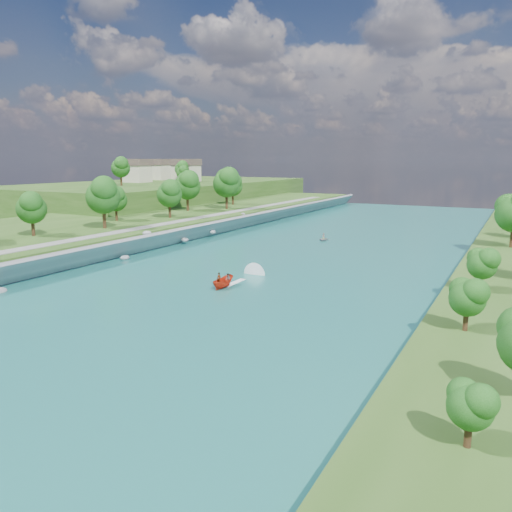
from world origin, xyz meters
The scene contains 11 objects.
ground centered at (0.00, 0.00, 0.00)m, with size 260.00×260.00×0.00m, color #2D5119.
river_water centered at (0.00, 20.00, 0.05)m, with size 55.00×240.00×0.10m, color #1B6768.
berm_west centered at (-50.00, 20.00, 1.75)m, with size 45.00×240.00×3.50m, color #2D5119.
ridge_west centered at (-82.50, 95.00, 4.50)m, with size 60.00×120.00×9.00m, color #2D5119.
riprap_bank centered at (-25.84, 18.86, 1.79)m, with size 4.78×236.00×4.23m.
riverside_path centered at (-32.50, 20.00, 3.55)m, with size 3.00×200.00×0.10m, color gray.
ridge_houses centered at (-88.67, 100.00, 13.31)m, with size 29.50×29.50×8.40m.
trees_west centered at (-43.15, 12.56, 9.45)m, with size 15.31×150.66×13.88m.
trees_ridge centered at (-75.57, 82.96, 13.64)m, with size 21.39×43.26×10.60m.
motorboat centered at (0.47, 3.47, 0.82)m, with size 3.60×18.96×2.13m.
raft centered at (-1.72, 46.20, 0.47)m, with size 2.83×3.60×1.54m.
Camera 1 is at (35.33, -53.49, 17.15)m, focal length 35.00 mm.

